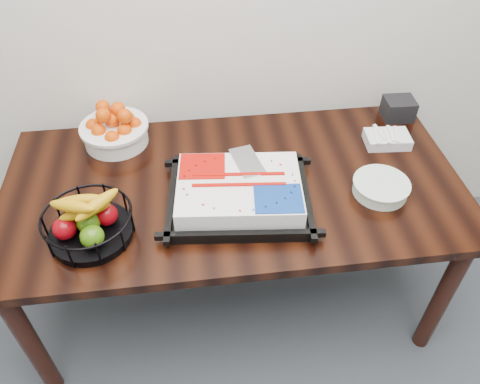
{
  "coord_description": "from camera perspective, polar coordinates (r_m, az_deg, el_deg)",
  "views": [
    {
      "loc": [
        -0.14,
        0.65,
        1.99
      ],
      "look_at": [
        0.01,
        1.86,
        0.83
      ],
      "focal_mm": 35.0,
      "sensor_mm": 36.0,
      "label": 1
    }
  ],
  "objects": [
    {
      "name": "table",
      "position": [
        1.9,
        -0.83,
        -0.73
      ],
      "size": [
        1.8,
        0.9,
        0.75
      ],
      "color": "black",
      "rests_on": "ground"
    },
    {
      "name": "tangerine_bowl",
      "position": [
        2.06,
        -15.1,
        7.64
      ],
      "size": [
        0.29,
        0.29,
        0.18
      ],
      "color": "white",
      "rests_on": "table"
    },
    {
      "name": "napkin_box",
      "position": [
        2.28,
        18.74,
        9.61
      ],
      "size": [
        0.14,
        0.12,
        0.09
      ],
      "primitive_type": "cube",
      "rotation": [
        0.0,
        0.0,
        -0.04
      ],
      "color": "black",
      "rests_on": "table"
    },
    {
      "name": "plate_stack",
      "position": [
        1.86,
        16.77,
        0.54
      ],
      "size": [
        0.22,
        0.22,
        0.05
      ],
      "color": "white",
      "rests_on": "table"
    },
    {
      "name": "cake_tray",
      "position": [
        1.73,
        -0.12,
        -0.06
      ],
      "size": [
        0.56,
        0.46,
        0.11
      ],
      "color": "black",
      "rests_on": "table"
    },
    {
      "name": "fruit_basket",
      "position": [
        1.68,
        -18.0,
        -3.51
      ],
      "size": [
        0.31,
        0.31,
        0.16
      ],
      "color": "black",
      "rests_on": "table"
    },
    {
      "name": "fork_bag",
      "position": [
        2.11,
        17.51,
        6.22
      ],
      "size": [
        0.19,
        0.13,
        0.05
      ],
      "color": "silver",
      "rests_on": "table"
    }
  ]
}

